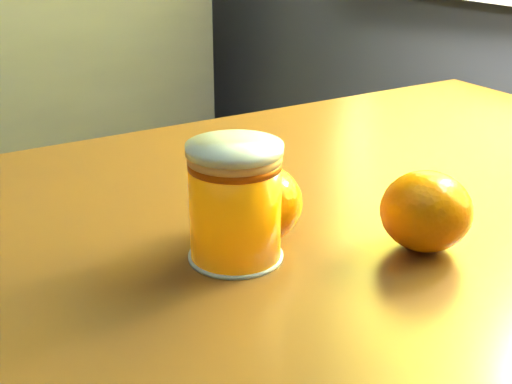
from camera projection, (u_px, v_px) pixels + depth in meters
table at (327, 329)px, 0.64m from camera, size 1.04×0.76×0.75m
juice_glass at (235, 203)px, 0.54m from camera, size 0.07×0.07×0.09m
orange_front at (257, 203)px, 0.58m from camera, size 0.09×0.09×0.06m
orange_back at (426, 211)px, 0.56m from camera, size 0.09×0.09×0.06m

